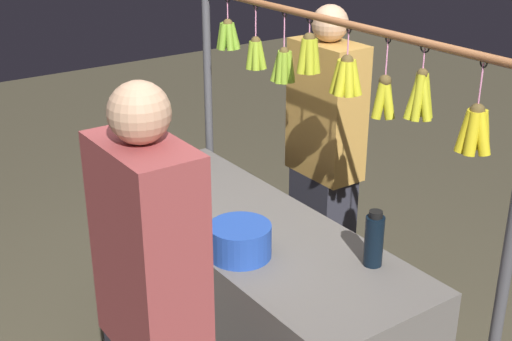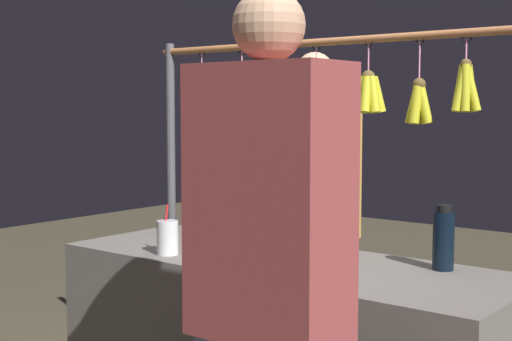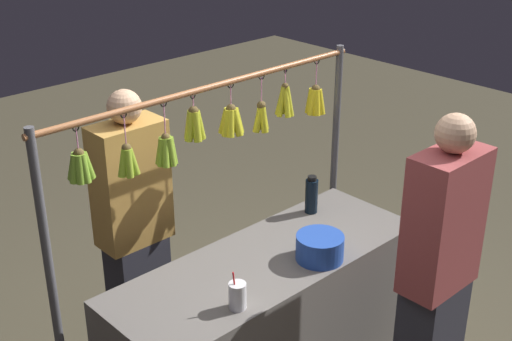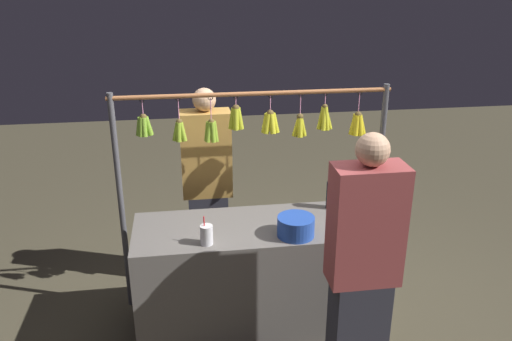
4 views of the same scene
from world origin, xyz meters
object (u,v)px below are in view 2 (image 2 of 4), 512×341
water_bottle (443,239)px  drink_cup (167,238)px  blue_bucket (298,256)px  vendor_person (314,230)px  customer_person (268,326)px

water_bottle → drink_cup: 1.04m
drink_cup → blue_bucket: bearing=-177.3°
vendor_person → customer_person: (-0.82, 1.43, 0.02)m
blue_bucket → drink_cup: drink_cup is taller
blue_bucket → water_bottle: bearing=-132.5°
water_bottle → blue_bucket: 0.52m
vendor_person → customer_person: bearing=119.9°
vendor_person → blue_bucket: bearing=121.1°
drink_cup → customer_person: customer_person is taller
vendor_person → water_bottle: bearing=150.2°
blue_bucket → customer_person: (-0.28, 0.53, -0.07)m
blue_bucket → vendor_person: 1.05m
blue_bucket → customer_person: customer_person is taller
water_bottle → vendor_person: bearing=-29.8°
blue_bucket → customer_person: size_ratio=0.15×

